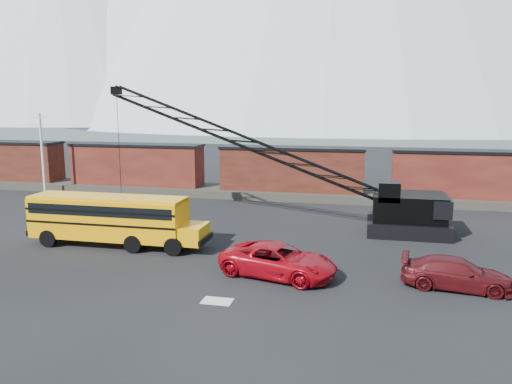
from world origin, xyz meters
TOP-DOWN VIEW (x-y plane):
  - ground at (0.00, 0.00)m, footprint 160.00×160.00m
  - gravel_berm at (0.00, 22.00)m, footprint 120.00×5.00m
  - boxcar_west_far at (-32.00, 22.00)m, footprint 13.70×3.10m
  - boxcar_west_near at (-16.00, 22.00)m, footprint 13.70×3.10m
  - boxcar_mid at (0.00, 22.00)m, footprint 13.70×3.10m
  - boxcar_east_near at (16.00, 22.00)m, footprint 13.70×3.10m
  - utility_pole at (-24.00, 18.00)m, footprint 1.40×0.24m
  - snow_patch at (0.50, -4.00)m, footprint 1.40×0.90m
  - school_bus at (-8.54, 3.23)m, footprint 11.65×2.65m
  - red_pickup at (2.65, -0.06)m, footprint 6.67×4.26m
  - maroon_suv at (11.48, 0.15)m, footprint 5.45×2.69m
  - crawler_crane at (-0.33, 10.24)m, footprint 24.50×4.20m

SIDE VIEW (x-z plane):
  - ground at x=0.00m, z-range 0.00..0.00m
  - snow_patch at x=0.50m, z-range 0.00..0.02m
  - gravel_berm at x=0.00m, z-range 0.00..0.70m
  - maroon_suv at x=11.48m, z-range 0.00..1.52m
  - red_pickup at x=2.65m, z-range 0.00..1.71m
  - school_bus at x=-8.54m, z-range 0.20..3.39m
  - boxcar_west_far at x=-32.00m, z-range 0.68..4.85m
  - boxcar_west_near at x=-16.00m, z-range 0.68..4.85m
  - boxcar_mid at x=0.00m, z-range 0.68..4.85m
  - boxcar_east_near at x=16.00m, z-range 0.68..4.85m
  - utility_pole at x=-24.00m, z-range 0.15..8.15m
  - crawler_crane at x=-0.33m, z-range 0.48..10.85m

